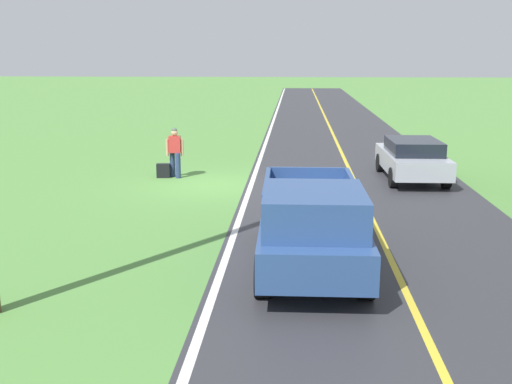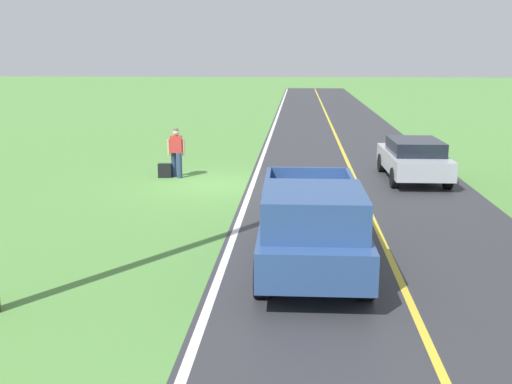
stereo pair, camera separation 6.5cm
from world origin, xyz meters
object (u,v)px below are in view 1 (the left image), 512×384
hitchhiker_walking (175,150)px  sedan_near_oncoming (412,158)px  suitcase_carried (163,171)px  pickup_truck_passing (312,223)px

hitchhiker_walking → sedan_near_oncoming: (-8.20, -0.11, -0.23)m
suitcase_carried → sedan_near_oncoming: (-8.61, -0.23, 0.51)m
hitchhiker_walking → pickup_truck_passing: pickup_truck_passing is taller
pickup_truck_passing → sedan_near_oncoming: (-3.66, -9.28, -0.21)m
sedan_near_oncoming → pickup_truck_passing: bearing=68.5°
suitcase_carried → pickup_truck_passing: bearing=23.8°
hitchhiker_walking → suitcase_carried: 0.85m
pickup_truck_passing → sedan_near_oncoming: pickup_truck_passing is taller
hitchhiker_walking → suitcase_carried: bearing=15.7°
hitchhiker_walking → sedan_near_oncoming: hitchhiker_walking is taller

